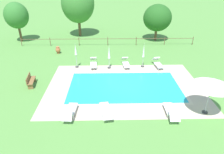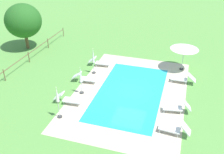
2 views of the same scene
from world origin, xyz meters
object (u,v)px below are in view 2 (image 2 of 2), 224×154
object	(u,v)px
tree_west_mid	(23,21)
patio_umbrella_open_foreground	(185,47)
sun_lounger_north_far	(68,99)
sun_lounger_south_near_corner	(85,78)
patio_umbrella_closed_row_mid_west	(93,58)
patio_umbrella_closed_row_centre	(81,77)
sun_lounger_north_mid	(177,107)
patio_umbrella_closed_row_west	(57,98)
sun_lounger_north_near_steps	(183,79)
sun_lounger_north_end	(174,129)
sun_lounger_south_mid	(100,62)

from	to	relation	value
tree_west_mid	patio_umbrella_open_foreground	bearing A→B (deg)	-90.55
sun_lounger_north_far	tree_west_mid	size ratio (longest dim) A/B	0.43
sun_lounger_south_near_corner	patio_umbrella_closed_row_mid_west	world-z (taller)	patio_umbrella_closed_row_mid_west
patio_umbrella_closed_row_centre	tree_west_mid	world-z (taller)	tree_west_mid
patio_umbrella_closed_row_mid_west	sun_lounger_north_far	bearing A→B (deg)	178.12
patio_umbrella_open_foreground	patio_umbrella_closed_row_centre	bearing A→B (deg)	131.28
sun_lounger_north_mid	tree_west_mid	size ratio (longest dim) A/B	0.42
sun_lounger_north_mid	patio_umbrella_open_foreground	world-z (taller)	patio_umbrella_open_foreground
patio_umbrella_closed_row_centre	patio_umbrella_closed_row_mid_west	bearing A→B (deg)	3.94
patio_umbrella_closed_row_west	tree_west_mid	world-z (taller)	tree_west_mid
sun_lounger_south_near_corner	patio_umbrella_open_foreground	distance (m)	8.87
sun_lounger_north_near_steps	tree_west_mid	xyz separation A→B (m)	(2.49, 16.05, 2.59)
sun_lounger_north_far	tree_west_mid	world-z (taller)	tree_west_mid
sun_lounger_north_near_steps	tree_west_mid	bearing A→B (deg)	81.19
sun_lounger_south_near_corner	patio_umbrella_open_foreground	size ratio (longest dim) A/B	0.85
sun_lounger_north_near_steps	patio_umbrella_closed_row_west	world-z (taller)	patio_umbrella_closed_row_west
patio_umbrella_open_foreground	tree_west_mid	xyz separation A→B (m)	(0.15, 15.83, 0.82)
sun_lounger_north_end	patio_umbrella_open_foreground	xyz separation A→B (m)	(8.69, 0.10, 1.76)
patio_umbrella_closed_row_west	patio_umbrella_closed_row_centre	xyz separation A→B (m)	(3.11, -0.27, -0.13)
sun_lounger_north_far	patio_umbrella_closed_row_mid_west	bearing A→B (deg)	-1.88
sun_lounger_north_near_steps	sun_lounger_south_mid	size ratio (longest dim) A/B	0.97
sun_lounger_north_near_steps	sun_lounger_south_near_corner	distance (m)	7.94
sun_lounger_south_mid	tree_west_mid	bearing A→B (deg)	79.36
sun_lounger_north_end	patio_umbrella_closed_row_centre	size ratio (longest dim) A/B	0.86
sun_lounger_south_mid	tree_west_mid	distance (m)	9.13
patio_umbrella_closed_row_west	sun_lounger_south_mid	bearing A→B (deg)	-0.53
sun_lounger_north_end	sun_lounger_north_near_steps	bearing A→B (deg)	-1.08
sun_lounger_north_near_steps	sun_lounger_north_mid	distance (m)	4.11
sun_lounger_south_near_corner	sun_lounger_north_mid	bearing A→B (deg)	-104.17
patio_umbrella_open_foreground	patio_umbrella_closed_row_west	world-z (taller)	patio_umbrella_open_foreground
patio_umbrella_closed_row_centre	sun_lounger_north_mid	bearing A→B (deg)	-92.19
sun_lounger_north_end	patio_umbrella_closed_row_mid_west	distance (m)	9.41
sun_lounger_north_near_steps	patio_umbrella_closed_row_centre	bearing A→B (deg)	117.90
sun_lounger_south_mid	patio_umbrella_closed_row_mid_west	size ratio (longest dim) A/B	0.87
sun_lounger_north_mid	tree_west_mid	xyz separation A→B (m)	(6.60, 15.88, 2.58)
patio_umbrella_closed_row_mid_west	tree_west_mid	world-z (taller)	tree_west_mid
sun_lounger_north_mid	sun_lounger_north_far	size ratio (longest dim) A/B	0.96
sun_lounger_north_near_steps	sun_lounger_south_mid	distance (m)	7.50
sun_lounger_north_far	patio_umbrella_closed_row_west	world-z (taller)	patio_umbrella_closed_row_west
sun_lounger_south_mid	sun_lounger_north_far	bearing A→B (deg)	178.32
patio_umbrella_closed_row_centre	tree_west_mid	distance (m)	10.94
sun_lounger_south_near_corner	patio_umbrella_closed_row_west	xyz separation A→B (m)	(-4.72, -0.10, 1.19)
sun_lounger_north_near_steps	patio_umbrella_open_foreground	size ratio (longest dim) A/B	0.81
patio_umbrella_closed_row_centre	sun_lounger_north_end	bearing A→B (deg)	-109.48
sun_lounger_north_mid	sun_lounger_north_far	bearing A→B (deg)	99.39
tree_west_mid	sun_lounger_south_mid	bearing A→B (deg)	-100.64
sun_lounger_north_mid	sun_lounger_south_mid	distance (m)	8.82
sun_lounger_north_end	sun_lounger_north_far	bearing A→B (deg)	82.30
sun_lounger_north_mid	tree_west_mid	distance (m)	17.39
patio_umbrella_closed_row_centre	patio_umbrella_open_foreground	bearing A→B (deg)	-48.72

